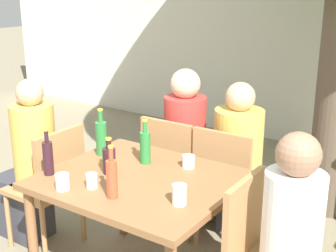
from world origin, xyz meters
TOP-DOWN VIEW (x-y plane):
  - cafe_building_wall at (0.00, 3.28)m, footprint 10.00×0.08m
  - dining_table_front at (0.00, 0.00)m, footprint 1.15×0.98m
  - patio_chair_0 at (-0.81, 0.00)m, footprint 0.44×0.44m
  - patio_chair_1 at (0.81, 0.00)m, footprint 0.44×0.44m
  - patio_chair_2 at (-0.23, 0.73)m, footprint 0.44×0.44m
  - patio_chair_3 at (0.23, 0.73)m, footprint 0.44×0.44m
  - person_seated_0 at (-1.04, -0.00)m, footprint 0.55×0.31m
  - person_seated_2 at (-0.23, 0.96)m, footprint 0.33×0.56m
  - person_seated_3 at (0.23, 0.96)m, footprint 0.36×0.58m
  - green_bottle_0 at (-0.45, 0.16)m, footprint 0.07×0.07m
  - soda_bottle_1 at (0.04, -0.30)m, footprint 0.06×0.06m
  - wine_bottle_2 at (-0.20, -0.05)m, footprint 0.08×0.08m
  - green_bottle_3 at (-0.12, 0.21)m, footprint 0.07×0.07m
  - wine_bottle_4 at (-0.50, -0.27)m, footprint 0.06×0.06m
  - drinking_glass_0 at (-0.14, -0.27)m, footprint 0.07×0.07m
  - drinking_glass_1 at (-0.27, -0.38)m, footprint 0.08×0.08m
  - drinking_glass_2 at (0.16, 0.30)m, footprint 0.08×0.08m
  - drinking_glass_3 at (0.39, -0.16)m, footprint 0.08×0.08m

SIDE VIEW (x-z plane):
  - patio_chair_0 at x=-0.81m, z-range 0.07..0.99m
  - patio_chair_1 at x=0.81m, z-range 0.07..0.99m
  - patio_chair_2 at x=-0.23m, z-range 0.07..0.99m
  - patio_chair_3 at x=0.23m, z-range 0.07..0.99m
  - person_seated_3 at x=0.23m, z-range -0.06..1.16m
  - person_seated_0 at x=-1.04m, z-range -0.07..1.19m
  - person_seated_2 at x=-0.23m, z-range -0.06..1.21m
  - dining_table_front at x=0.00m, z-range 0.29..1.05m
  - drinking_glass_2 at x=0.16m, z-range 0.76..0.84m
  - drinking_glass_0 at x=-0.14m, z-range 0.76..0.85m
  - drinking_glass_1 at x=-0.27m, z-range 0.76..0.85m
  - drinking_glass_3 at x=0.39m, z-range 0.76..0.87m
  - wine_bottle_2 at x=-0.20m, z-range 0.73..0.97m
  - wine_bottle_4 at x=-0.50m, z-range 0.73..1.02m
  - green_bottle_3 at x=-0.12m, z-range 0.73..1.02m
  - soda_bottle_1 at x=0.04m, z-range 0.73..1.03m
  - green_bottle_0 at x=-0.45m, z-range 0.72..1.05m
  - cafe_building_wall at x=0.00m, z-range 0.00..2.80m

